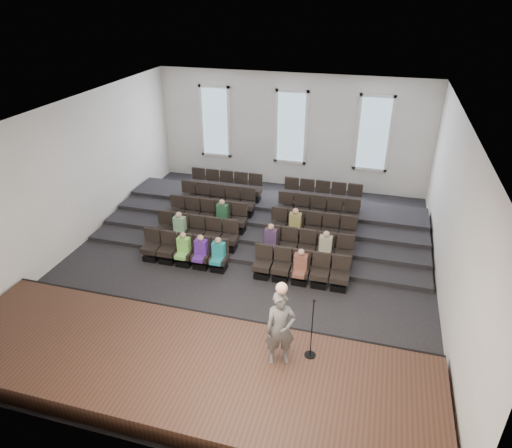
{
  "coord_description": "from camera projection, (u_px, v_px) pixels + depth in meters",
  "views": [
    {
      "loc": [
        3.76,
        -12.21,
        8.21
      ],
      "look_at": [
        0.21,
        0.5,
        1.26
      ],
      "focal_mm": 32.0,
      "sensor_mm": 36.0,
      "label": 1
    }
  ],
  "objects": [
    {
      "name": "windows",
      "position": [
        291.0,
        127.0,
        19.79
      ],
      "size": [
        8.44,
        0.1,
        3.24
      ],
      "color": "white",
      "rests_on": "wall_back"
    },
    {
      "name": "risers",
      "position": [
        269.0,
        217.0,
        17.73
      ],
      "size": [
        11.8,
        4.8,
        0.6
      ],
      "color": "black",
      "rests_on": "ground"
    },
    {
      "name": "ground",
      "position": [
        246.0,
        263.0,
        15.12
      ],
      "size": [
        14.0,
        14.0,
        0.0
      ],
      "primitive_type": "plane",
      "color": "black",
      "rests_on": "ground"
    },
    {
      "name": "ceiling",
      "position": [
        244.0,
        113.0,
        12.79
      ],
      "size": [
        12.0,
        14.0,
        0.02
      ],
      "primitive_type": "cube",
      "color": "white",
      "rests_on": "ground"
    },
    {
      "name": "wall_front",
      "position": [
        129.0,
        352.0,
        7.97
      ],
      "size": [
        12.0,
        0.04,
        5.0
      ],
      "primitive_type": "cube",
      "color": "white",
      "rests_on": "ground"
    },
    {
      "name": "seating_rows",
      "position": [
        258.0,
        224.0,
        16.12
      ],
      "size": [
        6.8,
        4.7,
        1.67
      ],
      "color": "black",
      "rests_on": "ground"
    },
    {
      "name": "speaker",
      "position": [
        280.0,
        329.0,
        10.11
      ],
      "size": [
        0.8,
        0.66,
        1.87
      ],
      "primitive_type": "imported",
      "rotation": [
        0.0,
        0.0,
        0.37
      ],
      "color": "#5C5957",
      "rests_on": "stage"
    },
    {
      "name": "mic_stand",
      "position": [
        311.0,
        339.0,
        10.47
      ],
      "size": [
        0.27,
        0.27,
        1.63
      ],
      "color": "black",
      "rests_on": "stage"
    },
    {
      "name": "stage_lip",
      "position": [
        210.0,
        321.0,
        12.17
      ],
      "size": [
        11.8,
        0.06,
        0.52
      ],
      "primitive_type": "cube",
      "color": "black",
      "rests_on": "ground"
    },
    {
      "name": "wall_right",
      "position": [
        454.0,
        219.0,
        12.53
      ],
      "size": [
        0.04,
        14.0,
        5.0
      ],
      "primitive_type": "cube",
      "color": "white",
      "rests_on": "ground"
    },
    {
      "name": "stage",
      "position": [
        183.0,
        368.0,
        10.66
      ],
      "size": [
        11.8,
        3.6,
        0.5
      ],
      "primitive_type": "cube",
      "color": "#432A1D",
      "rests_on": "ground"
    },
    {
      "name": "wall_back",
      "position": [
        291.0,
        132.0,
        19.94
      ],
      "size": [
        12.0,
        0.04,
        5.0
      ],
      "primitive_type": "cube",
      "color": "white",
      "rests_on": "ground"
    },
    {
      "name": "audience",
      "position": [
        243.0,
        239.0,
        14.97
      ],
      "size": [
        5.45,
        2.64,
        1.1
      ],
      "color": "#7DD956",
      "rests_on": "seating_rows"
    },
    {
      "name": "wall_left",
      "position": [
        74.0,
        175.0,
        15.39
      ],
      "size": [
        0.04,
        14.0,
        5.0
      ],
      "primitive_type": "cube",
      "color": "white",
      "rests_on": "ground"
    }
  ]
}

